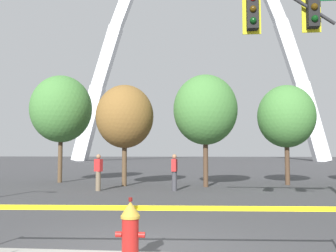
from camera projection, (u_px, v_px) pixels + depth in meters
The scene contains 11 objects.
ground_plane at pixel (142, 250), 6.44m from camera, with size 240.00×240.00×0.00m, color #3D3D3F.
fire_hydrant at pixel (130, 232), 5.73m from camera, with size 0.46×0.48×0.99m.
caution_tape_barrier at pixel (149, 219), 5.94m from camera, with size 6.13×0.37×0.88m.
traffic_signal_gantry at pixel (325, 50), 8.62m from camera, with size 5.02×0.44×6.00m.
monument_arch at pixel (197, 46), 68.25m from camera, with size 46.16×2.46×48.82m.
tree_far_left at pixel (61, 109), 20.81m from camera, with size 3.41×3.41×5.97m.
tree_left_mid at pixel (125, 117), 18.61m from camera, with size 2.89×2.89×5.05m.
tree_center_left at pixel (205, 110), 18.16m from camera, with size 3.13×3.13×5.48m.
tree_center_right at pixel (286, 116), 19.16m from camera, with size 2.94×2.94×5.15m.
pedestrian_standing_center at pixel (174, 172), 16.18m from camera, with size 0.25×0.37×1.59m.
pedestrian_walking_right at pixel (98, 172), 16.17m from camera, with size 0.39×0.34×1.59m.
Camera 1 is at (1.07, -6.50, 1.70)m, focal length 39.68 mm.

